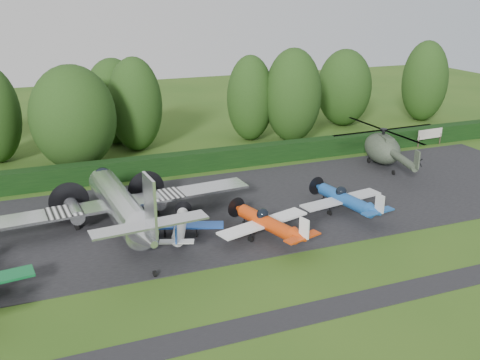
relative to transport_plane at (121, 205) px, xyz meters
name	(u,v)px	position (x,y,z in m)	size (l,w,h in m)	color
ground	(252,269)	(7.04, -9.48, -1.99)	(160.00, 160.00, 0.00)	#284E16
apron	(207,213)	(7.04, 0.52, -1.98)	(70.00, 18.00, 0.01)	black
taxiway_verge	(292,318)	(7.04, -15.48, -1.98)	(70.00, 2.00, 0.00)	black
hedgerow	(174,173)	(7.04, 11.52, -1.99)	(90.00, 1.60, 2.00)	black
transport_plane	(121,205)	(0.00, 0.00, 0.00)	(22.22, 17.04, 7.12)	silver
light_plane_white	(180,226)	(3.79, -3.25, -0.96)	(6.43, 6.76, 2.47)	silver
light_plane_orange	(268,223)	(9.92, -5.55, -0.75)	(7.73, 8.12, 2.97)	#CD3C0C
light_plane_blue	(346,199)	(17.84, -3.53, -0.76)	(7.67, 8.06, 2.95)	#184C95
helicopter	(383,146)	(28.22, 6.16, 0.14)	(12.27, 14.36, 3.95)	#353E2F
sign_board	(430,135)	(37.95, 10.44, -0.62)	(3.60, 0.13, 2.02)	#3F3326
tree_1	(425,81)	(45.55, 21.45, 3.54)	(6.19, 6.19, 11.08)	black
tree_2	(73,118)	(-1.78, 16.83, 3.35)	(8.62, 8.62, 10.69)	black
tree_3	(293,96)	(23.61, 18.21, 3.61)	(6.80, 6.80, 11.22)	black
tree_4	(344,88)	(33.66, 23.02, 3.12)	(7.23, 7.23, 10.23)	black
tree_8	(250,98)	(19.07, 20.57, 3.17)	(5.65, 5.65, 10.34)	black
tree_9	(135,105)	(5.27, 21.05, 3.34)	(6.09, 6.09, 10.67)	black
tree_10	(114,102)	(3.45, 24.82, 3.10)	(6.78, 6.78, 10.19)	black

